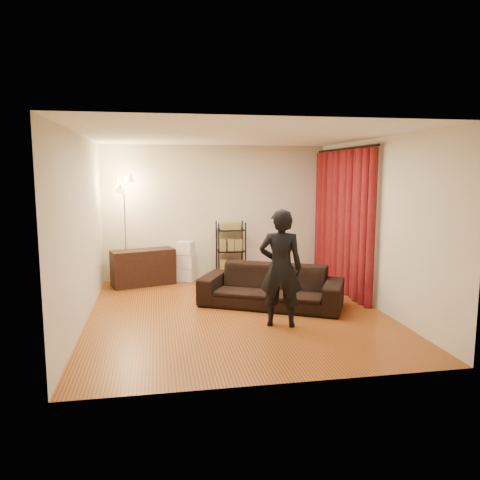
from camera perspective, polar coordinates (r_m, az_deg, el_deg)
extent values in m
plane|color=brown|center=(7.35, -0.36, -8.87)|extent=(5.00, 5.00, 0.00)
plane|color=white|center=(7.05, -0.38, 12.61)|extent=(5.00, 5.00, 0.00)
plane|color=beige|center=(9.53, -2.92, 3.35)|extent=(5.00, 0.00, 5.00)
plane|color=beige|center=(4.65, 4.85, -1.89)|extent=(5.00, 0.00, 5.00)
plane|color=beige|center=(7.05, -18.70, 1.18)|extent=(0.00, 5.00, 5.00)
plane|color=beige|center=(7.77, 16.21, 1.91)|extent=(0.00, 5.00, 5.00)
cylinder|color=black|center=(8.72, 12.63, 10.80)|extent=(0.04, 2.65, 0.04)
imported|color=black|center=(7.64, 3.79, -5.64)|extent=(2.43, 1.82, 0.66)
imported|color=black|center=(6.59, 4.98, -3.44)|extent=(0.70, 0.56, 1.67)
cube|color=black|center=(9.22, -11.71, -3.29)|extent=(1.26, 0.78, 0.69)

